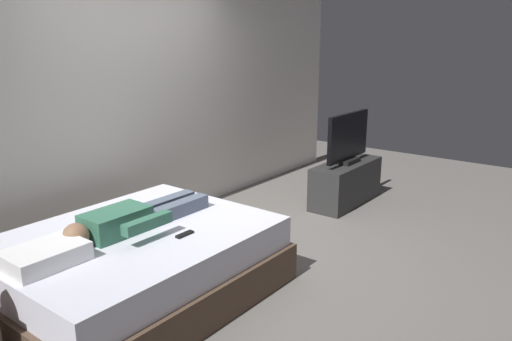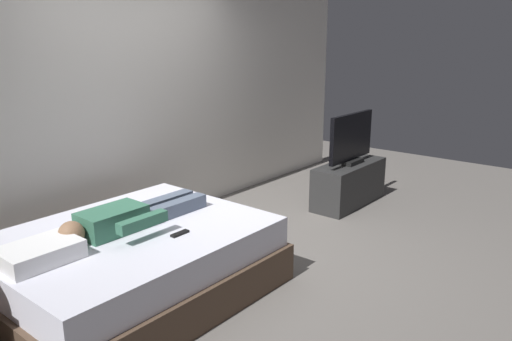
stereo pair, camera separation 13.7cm
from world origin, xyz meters
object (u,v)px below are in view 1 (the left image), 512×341
(bed, at_px, (136,265))
(tv_stand, at_px, (346,183))
(pillow, at_px, (45,256))
(remote, at_px, (185,234))
(tv, at_px, (348,139))
(person, at_px, (132,219))

(bed, distance_m, tv_stand, 2.99)
(pillow, relative_size, remote, 3.20)
(tv, bearing_deg, bed, 176.06)
(bed, relative_size, remote, 13.52)
(tv, bearing_deg, remote, -176.91)
(remote, bearing_deg, bed, 116.76)
(bed, relative_size, tv_stand, 1.84)
(person, height_order, tv_stand, person)
(remote, bearing_deg, tv, 3.09)
(person, bearing_deg, tv, -4.90)
(tv_stand, xyz_separation_m, tv, (0.00, 0.00, 0.53))
(bed, height_order, remote, remote)
(pillow, height_order, remote, pillow)
(remote, xyz_separation_m, tv_stand, (2.80, 0.15, -0.30))
(tv_stand, bearing_deg, person, 175.10)
(bed, bearing_deg, person, 58.88)
(bed, bearing_deg, tv, -3.94)
(pillow, height_order, person, person)
(pillow, xyz_separation_m, tv, (3.68, -0.21, 0.18))
(person, distance_m, remote, 0.44)
(remote, distance_m, tv_stand, 2.82)
(bed, height_order, person, person)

